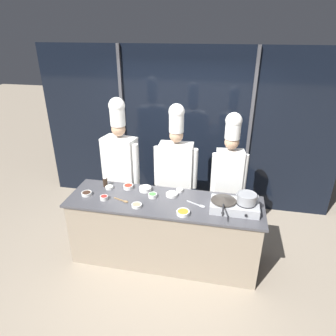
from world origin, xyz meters
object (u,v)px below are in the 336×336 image
(frying_pan, at_px, (224,199))
(prep_bowl_onion, at_px, (180,190))
(prep_bowl_noodles, at_px, (145,189))
(prep_bowl_mushrooms, at_px, (137,205))
(stock_pot, at_px, (247,198))
(chef_head, at_px, (121,159))
(chef_sous, at_px, (176,165))
(serving_spoon_solid, at_px, (124,201))
(prep_bowl_scallions, at_px, (153,195))
(portable_stove, at_px, (234,206))
(prep_bowl_chili_flakes, at_px, (128,186))
(chef_line, at_px, (229,169))
(serving_spoon_slotted, at_px, (199,205))
(prep_bowl_chicken, at_px, (172,194))
(prep_bowl_bean_sprouts, at_px, (109,187))
(prep_bowl_soy_glaze, at_px, (87,193))
(prep_bowl_carrots, at_px, (183,212))
(prep_bowl_bell_pepper, at_px, (104,198))
(squeeze_bottle_soy, at_px, (105,181))

(frying_pan, height_order, prep_bowl_onion, frying_pan)
(prep_bowl_noodles, distance_m, prep_bowl_mushrooms, 0.41)
(stock_pot, relative_size, prep_bowl_noodles, 1.53)
(prep_bowl_mushrooms, xyz_separation_m, chef_head, (-0.48, 0.80, 0.24))
(frying_pan, height_order, chef_sous, chef_sous)
(prep_bowl_onion, relative_size, serving_spoon_solid, 0.41)
(frying_pan, xyz_separation_m, prep_bowl_scallions, (-0.91, 0.10, -0.11))
(serving_spoon_solid, bearing_deg, prep_bowl_onion, 30.64)
(chef_head, bearing_deg, portable_stove, 170.48)
(chef_sous, bearing_deg, prep_bowl_onion, 105.82)
(portable_stove, bearing_deg, chef_sous, 140.55)
(prep_bowl_chili_flakes, height_order, chef_line, chef_line)
(prep_bowl_noodles, relative_size, chef_head, 0.08)
(prep_bowl_scallions, height_order, serving_spoon_solid, prep_bowl_scallions)
(serving_spoon_slotted, bearing_deg, prep_bowl_chicken, 155.87)
(serving_spoon_slotted, bearing_deg, prep_bowl_mushrooms, -166.88)
(serving_spoon_slotted, distance_m, serving_spoon_solid, 0.96)
(chef_head, relative_size, chef_line, 1.06)
(prep_bowl_bean_sprouts, height_order, chef_line, chef_line)
(prep_bowl_chili_flakes, xyz_separation_m, prep_bowl_onion, (0.70, 0.05, -0.01))
(prep_bowl_soy_glaze, xyz_separation_m, serving_spoon_slotted, (1.49, 0.03, -0.02))
(prep_bowl_carrots, distance_m, chef_sous, 0.96)
(prep_bowl_carrots, bearing_deg, prep_bowl_soy_glaze, 171.75)
(prep_bowl_mushrooms, bearing_deg, serving_spoon_slotted, 13.12)
(prep_bowl_carrots, height_order, prep_bowl_chicken, prep_bowl_carrots)
(prep_bowl_chicken, bearing_deg, prep_bowl_bean_sprouts, 178.82)
(prep_bowl_chili_flakes, bearing_deg, stock_pot, -9.36)
(prep_bowl_carrots, distance_m, chef_line, 1.00)
(prep_bowl_bell_pepper, distance_m, prep_bowl_chicken, 0.87)
(squeeze_bottle_soy, height_order, chef_line, chef_line)
(prep_bowl_chili_flakes, relative_size, prep_bowl_scallions, 1.17)
(chef_head, bearing_deg, serving_spoon_solid, 122.88)
(frying_pan, bearing_deg, chef_head, 157.28)
(prep_bowl_mushrooms, bearing_deg, chef_head, 120.99)
(prep_bowl_noodles, bearing_deg, chef_sous, 53.00)
(stock_pot, xyz_separation_m, chef_sous, (-0.97, 0.69, 0.03))
(squeeze_bottle_soy, xyz_separation_m, prep_bowl_chili_flakes, (0.33, 0.00, -0.05))
(prep_bowl_chicken, height_order, prep_bowl_scallions, prep_bowl_scallions)
(prep_bowl_bell_pepper, bearing_deg, chef_sous, 44.53)
(prep_bowl_chicken, relative_size, prep_bowl_scallions, 1.35)
(serving_spoon_slotted, height_order, chef_sous, chef_sous)
(prep_bowl_bell_pepper, distance_m, serving_spoon_slotted, 1.22)
(frying_pan, height_order, squeeze_bottle_soy, frying_pan)
(prep_bowl_bell_pepper, bearing_deg, prep_bowl_chicken, 17.86)
(prep_bowl_bell_pepper, bearing_deg, serving_spoon_solid, 2.03)
(chef_sous, bearing_deg, serving_spoon_slotted, 119.89)
(prep_bowl_carrots, bearing_deg, chef_head, 141.49)
(prep_bowl_scallions, xyz_separation_m, chef_line, (0.95, 0.52, 0.23))
(prep_bowl_chili_flakes, height_order, prep_bowl_soy_glaze, prep_bowl_chili_flakes)
(prep_bowl_bean_sprouts, relative_size, chef_head, 0.05)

